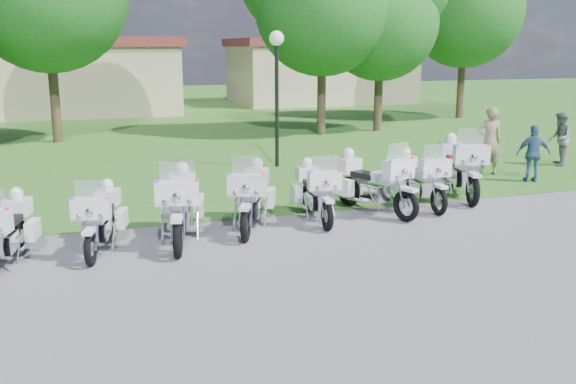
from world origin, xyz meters
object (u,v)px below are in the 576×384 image
object	(u,v)px
motorcycle_3	(252,195)
lamp_post	(277,65)
motorcycle_5	(372,182)
motorcycle_6	(419,178)
bystander_c	(533,154)
motorcycle_2	(181,204)
motorcycle_4	(315,190)
motorcycle_0	(6,230)
bystander_b	(559,139)
motorcycle_7	(459,166)
motorcycle_1	(101,218)
bystander_a	(489,141)

from	to	relation	value
motorcycle_3	lamp_post	distance (m)	7.19
motorcycle_5	motorcycle_6	distance (m)	1.33
motorcycle_6	bystander_c	distance (m)	4.47
motorcycle_2	motorcycle_3	xyz separation A→B (m)	(1.52, 0.43, -0.03)
motorcycle_2	motorcycle_4	size ratio (longest dim) A/B	1.11
motorcycle_0	motorcycle_6	xyz separation A→B (m)	(8.68, 1.50, 0.03)
lamp_post	bystander_b	bearing A→B (deg)	-17.16
motorcycle_2	motorcycle_5	world-z (taller)	motorcycle_2
motorcycle_2	motorcycle_6	bearing A→B (deg)	-157.10
motorcycle_4	motorcycle_7	distance (m)	4.24
motorcycle_1	bystander_c	world-z (taller)	bystander_c
lamp_post	motorcycle_2	bearing A→B (deg)	-120.78
motorcycle_6	motorcycle_2	bearing A→B (deg)	12.27
motorcycle_2	lamp_post	size ratio (longest dim) A/B	0.61
motorcycle_3	motorcycle_6	distance (m)	4.20
lamp_post	bystander_a	distance (m)	6.56
motorcycle_3	motorcycle_4	xyz separation A→B (m)	(1.44, 0.23, -0.05)
motorcycle_2	motorcycle_4	xyz separation A→B (m)	(2.96, 0.66, -0.08)
motorcycle_0	motorcycle_6	distance (m)	8.81
motorcycle_3	motorcycle_7	xyz separation A→B (m)	(5.58, 1.16, 0.07)
motorcycle_2	motorcycle_4	distance (m)	3.04
bystander_a	motorcycle_4	bearing A→B (deg)	42.01
motorcycle_1	lamp_post	xyz separation A→B (m)	(5.47, 6.86, 2.48)
motorcycle_1	motorcycle_2	distance (m)	1.47
motorcycle_2	bystander_a	world-z (taller)	bystander_a
motorcycle_5	bystander_b	bearing A→B (deg)	-176.71
motorcycle_5	motorcycle_2	bearing A→B (deg)	-8.93
motorcycle_0	motorcycle_5	xyz separation A→B (m)	(7.37, 1.28, 0.08)
motorcycle_0	motorcycle_4	world-z (taller)	motorcycle_4
bystander_a	bystander_b	bearing A→B (deg)	-152.34
motorcycle_4	motorcycle_5	xyz separation A→B (m)	(1.40, 0.16, 0.07)
bystander_a	bystander_b	size ratio (longest dim) A/B	1.17
lamp_post	bystander_b	size ratio (longest dim) A/B	2.44
motorcycle_6	bystander_b	size ratio (longest dim) A/B	1.37
motorcycle_0	motorcycle_3	size ratio (longest dim) A/B	0.95
motorcycle_6	bystander_b	distance (m)	7.34
motorcycle_7	bystander_c	size ratio (longest dim) A/B	1.67
motorcycle_5	bystander_b	distance (m)	8.63
motorcycle_1	motorcycle_7	distance (m)	8.73
motorcycle_2	bystander_b	bearing A→B (deg)	-148.81
motorcycle_6	lamp_post	world-z (taller)	lamp_post
motorcycle_4	motorcycle_5	bearing A→B (deg)	-168.17
motorcycle_3	motorcycle_5	size ratio (longest dim) A/B	0.95
lamp_post	bystander_c	bearing A→B (deg)	-36.20
motorcycle_6	bystander_a	xyz separation A→B (m)	(3.72, 2.59, 0.33)
motorcycle_6	motorcycle_3	bearing A→B (deg)	10.24
motorcycle_0	bystander_a	world-z (taller)	bystander_a
motorcycle_3	bystander_a	xyz separation A→B (m)	(7.88, 3.20, 0.30)
motorcycle_5	bystander_c	world-z (taller)	motorcycle_5
motorcycle_5	bystander_c	size ratio (longest dim) A/B	1.53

